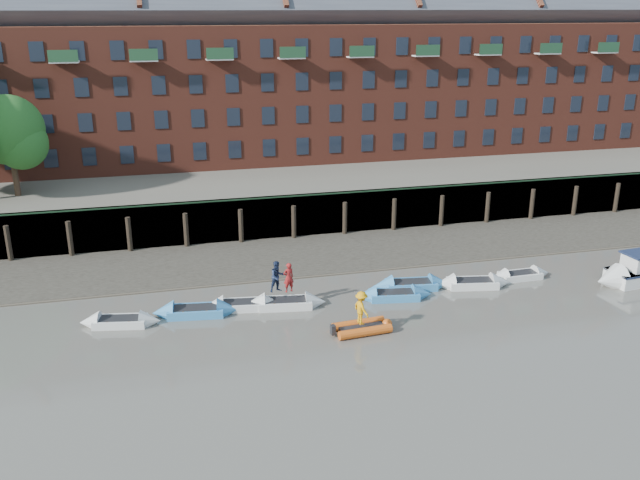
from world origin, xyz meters
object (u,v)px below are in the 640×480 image
object	(u,v)px
rowboat_3	(285,303)
rowboat_4	(394,295)
rib_tender	(364,327)
rowboat_7	(520,275)
person_rib_crew	(361,308)
rowboat_0	(120,322)
rowboat_5	(411,285)
rowboat_6	(473,283)
motor_launch	(632,274)
rowboat_2	(243,305)
rowboat_1	(196,311)
person_rower_a	(289,277)
person_rower_b	(277,277)

from	to	relation	value
rowboat_3	rowboat_4	world-z (taller)	rowboat_3
rib_tender	rowboat_7	bearing A→B (deg)	16.72
rib_tender	person_rib_crew	bearing A→B (deg)	-165.38
rowboat_0	rib_tender	distance (m)	13.46
rowboat_0	rowboat_3	world-z (taller)	rowboat_3
rowboat_4	rowboat_5	world-z (taller)	rowboat_5
person_rib_crew	rowboat_6	bearing A→B (deg)	-78.60
rowboat_3	motor_launch	xyz separation A→B (m)	(22.12, -1.76, 0.40)
rowboat_0	motor_launch	xyz separation A→B (m)	(31.45, -1.61, 0.42)
rowboat_2	rowboat_1	bearing A→B (deg)	-167.80
rowboat_1	person_rower_a	xyz separation A→B (m)	(5.41, -0.09, 1.58)
rowboat_5	person_rib_crew	world-z (taller)	person_rib_crew
rowboat_1	person_rower_b	bearing A→B (deg)	8.61
rowboat_4	rowboat_5	distance (m)	1.98
rowboat_1	motor_launch	distance (m)	27.37
rowboat_1	rowboat_7	bearing A→B (deg)	8.70
rowboat_1	person_rib_crew	size ratio (longest dim) A/B	2.71
person_rib_crew	rowboat_0	bearing A→B (deg)	57.19
person_rower_a	person_rib_crew	world-z (taller)	person_rower_a
rowboat_2	rib_tender	world-z (taller)	rowboat_2
rowboat_1	rib_tender	bearing A→B (deg)	-18.84
rowboat_0	rowboat_7	xyz separation A→B (m)	(24.95, 0.77, -0.01)
rowboat_7	person_rib_crew	xyz separation A→B (m)	(-12.30, -4.83, 1.24)
person_rib_crew	rowboat_1	bearing A→B (deg)	47.83
rowboat_4	rowboat_2	bearing A→B (deg)	-176.30
rowboat_2	rowboat_7	xyz separation A→B (m)	(18.07, 0.25, -0.02)
motor_launch	person_rower_b	xyz separation A→B (m)	(-22.51, 2.02, 1.22)
rowboat_1	person_rower_a	world-z (taller)	person_rower_a
rib_tender	person_rower_b	bearing A→B (deg)	126.97
rowboat_5	person_rib_crew	distance (m)	7.06
motor_launch	person_rower_b	world-z (taller)	person_rower_b
rowboat_1	rowboat_6	bearing A→B (deg)	7.24
rowboat_3	rowboat_4	xyz separation A→B (m)	(6.61, -0.42, -0.01)
rib_tender	person_rower_a	bearing A→B (deg)	123.33
rowboat_3	rowboat_5	bearing A→B (deg)	13.74
rowboat_3	motor_launch	world-z (taller)	motor_launch
rowboat_3	rowboat_5	xyz separation A→B (m)	(8.17, 0.80, 0.00)
rowboat_5	person_rower_a	bearing A→B (deg)	-167.27
rowboat_3	rowboat_6	world-z (taller)	rowboat_3
rib_tender	person_rib_crew	size ratio (longest dim) A/B	1.80
person_rower_b	rowboat_5	bearing A→B (deg)	-12.56
rowboat_4	motor_launch	world-z (taller)	motor_launch
motor_launch	person_rower_a	xyz separation A→B (m)	(-21.89, 1.83, 1.18)
person_rib_crew	person_rower_b	bearing A→B (deg)	24.78
rowboat_4	person_rib_crew	size ratio (longest dim) A/B	2.54
motor_launch	rowboat_4	bearing A→B (deg)	-10.54
rowboat_7	rowboat_6	bearing A→B (deg)	-172.94
rowboat_1	rowboat_3	xyz separation A→B (m)	(5.18, -0.16, -0.01)
rowboat_2	motor_launch	xyz separation A→B (m)	(24.57, -2.14, 0.41)
rowboat_5	rowboat_4	bearing A→B (deg)	-134.57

